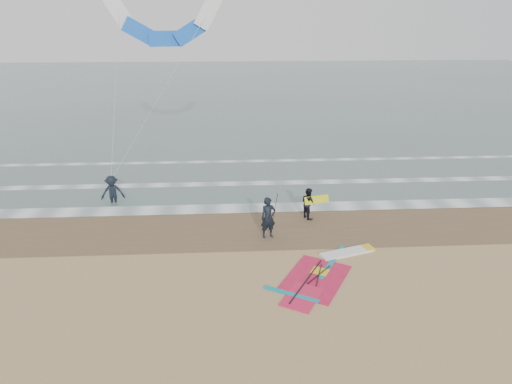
{
  "coord_description": "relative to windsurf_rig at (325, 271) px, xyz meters",
  "views": [
    {
      "loc": [
        -1.9,
        -14.09,
        9.72
      ],
      "look_at": [
        -0.79,
        5.0,
        2.2
      ],
      "focal_mm": 32.0,
      "sensor_mm": 36.0,
      "label": 1
    }
  ],
  "objects": [
    {
      "name": "person_wading",
      "position": [
        -10.17,
        7.72,
        0.94
      ],
      "size": [
        1.34,
        0.89,
        1.94
      ],
      "primitive_type": "imported",
      "rotation": [
        0.0,
        0.0,
        0.14
      ],
      "color": "black",
      "rests_on": "ground"
    },
    {
      "name": "sea_water",
      "position": [
        -1.81,
        46.37,
        -0.02
      ],
      "size": [
        120.0,
        80.0,
        0.02
      ],
      "primitive_type": "cube",
      "color": "#47605E",
      "rests_on": "ground"
    },
    {
      "name": "held_pole",
      "position": [
        -1.75,
        3.21,
        1.4
      ],
      "size": [
        0.17,
        0.86,
        1.82
      ],
      "color": "black",
      "rests_on": "ground"
    },
    {
      "name": "carried_kiteboard",
      "position": [
        0.55,
        5.15,
        0.98
      ],
      "size": [
        1.3,
        0.51,
        0.39
      ],
      "color": "yellow",
      "rests_on": "ground"
    },
    {
      "name": "foam_waterline",
      "position": [
        -1.81,
        8.81,
        -0.0
      ],
      "size": [
        120.0,
        9.15,
        0.02
      ],
      "color": "white",
      "rests_on": "ground"
    },
    {
      "name": "wet_sand_band",
      "position": [
        -1.81,
        4.37,
        -0.03
      ],
      "size": [
        120.0,
        5.0,
        0.01
      ],
      "primitive_type": "cube",
      "color": "brown",
      "rests_on": "ground"
    },
    {
      "name": "ground",
      "position": [
        -1.81,
        -1.63,
        -0.03
      ],
      "size": [
        120.0,
        120.0,
        0.0
      ],
      "primitive_type": "plane",
      "color": "tan",
      "rests_on": "ground"
    },
    {
      "name": "windsurf_rig",
      "position": [
        0.0,
        0.0,
        0.0
      ],
      "size": [
        5.12,
        4.85,
        0.12
      ],
      "color": "white",
      "rests_on": "ground"
    },
    {
      "name": "person_walking",
      "position": [
        0.15,
        5.25,
        0.77
      ],
      "size": [
        0.88,
        0.96,
        1.6
      ],
      "primitive_type": "imported",
      "rotation": [
        0.0,
        0.0,
        2.0
      ],
      "color": "black",
      "rests_on": "ground"
    },
    {
      "name": "surf_kite",
      "position": [
        -7.31,
        12.15,
        9.02
      ],
      "size": [
        6.66,
        4.72,
        9.49
      ],
      "color": "white",
      "rests_on": "ground"
    },
    {
      "name": "person_standing",
      "position": [
        -2.05,
        3.21,
        0.95
      ],
      "size": [
        0.81,
        0.64,
        1.96
      ],
      "primitive_type": "imported",
      "rotation": [
        0.0,
        0.0,
        0.27
      ],
      "color": "black",
      "rests_on": "ground"
    }
  ]
}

